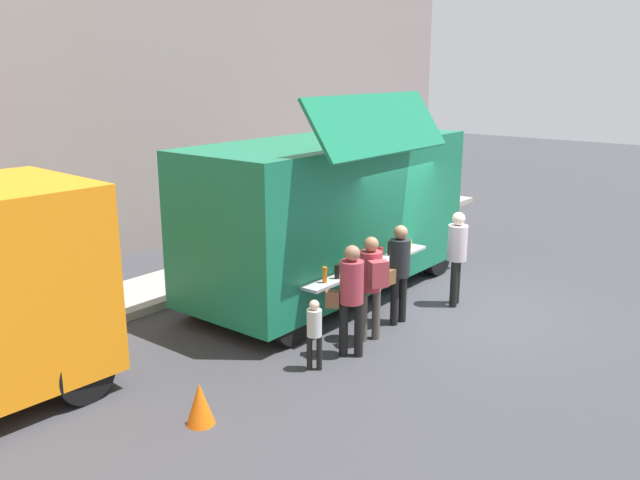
{
  "coord_description": "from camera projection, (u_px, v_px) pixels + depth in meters",
  "views": [
    {
      "loc": [
        -10.38,
        -5.14,
        4.34
      ],
      "look_at": [
        -1.37,
        2.04,
        1.3
      ],
      "focal_mm": 37.28,
      "sensor_mm": 36.0,
      "label": 1
    }
  ],
  "objects": [
    {
      "name": "ground_plane",
      "position": [
        455.0,
        312.0,
        12.05
      ],
      "size": [
        60.0,
        60.0,
        0.0
      ],
      "primitive_type": "plane",
      "color": "#38383D"
    },
    {
      "name": "customer_extra_browsing",
      "position": [
        457.0,
        250.0,
        12.16
      ],
      "size": [
        0.36,
        0.36,
        1.77
      ],
      "rotation": [
        0.0,
        0.0,
        1.85
      ],
      "color": "black",
      "rests_on": "ground"
    },
    {
      "name": "customer_mid_with_backpack",
      "position": [
        372.0,
        278.0,
        10.54
      ],
      "size": [
        0.48,
        0.56,
        1.73
      ],
      "rotation": [
        0.0,
        0.0,
        1.05
      ],
      "color": "#4D473F",
      "rests_on": "ground"
    },
    {
      "name": "customer_rear_waiting",
      "position": [
        350.0,
        291.0,
        9.98
      ],
      "size": [
        0.45,
        0.55,
        1.76
      ],
      "rotation": [
        0.0,
        0.0,
        0.57
      ],
      "color": "black",
      "rests_on": "ground"
    },
    {
      "name": "traffic_cone_orange",
      "position": [
        200.0,
        404.0,
        8.23
      ],
      "size": [
        0.36,
        0.36,
        0.55
      ],
      "primitive_type": "cone",
      "color": "orange",
      "rests_on": "ground"
    },
    {
      "name": "child_near_queue",
      "position": [
        314.0,
        328.0,
        9.61
      ],
      "size": [
        0.22,
        0.22,
        1.08
      ],
      "rotation": [
        0.0,
        0.0,
        0.59
      ],
      "color": "black",
      "rests_on": "ground"
    },
    {
      "name": "customer_front_ordering",
      "position": [
        399.0,
        266.0,
        11.27
      ],
      "size": [
        0.57,
        0.35,
        1.74
      ],
      "rotation": [
        0.0,
        0.0,
        1.47
      ],
      "color": "black",
      "rests_on": "ground"
    },
    {
      "name": "curb_strip",
      "position": [
        72.0,
        317.0,
        11.61
      ],
      "size": [
        28.0,
        1.6,
        0.15
      ],
      "primitive_type": "cube",
      "color": "#9E998E",
      "rests_on": "ground"
    },
    {
      "name": "food_truck_main",
      "position": [
        331.0,
        211.0,
        12.66
      ],
      "size": [
        6.11,
        3.04,
        3.88
      ],
      "rotation": [
        0.0,
        0.0,
        -0.0
      ],
      "color": "#18754F",
      "rests_on": "ground"
    },
    {
      "name": "trash_bin",
      "position": [
        364.0,
        214.0,
        17.73
      ],
      "size": [
        0.6,
        0.6,
        0.97
      ],
      "primitive_type": "cylinder",
      "color": "#2C5E37",
      "rests_on": "ground"
    }
  ]
}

